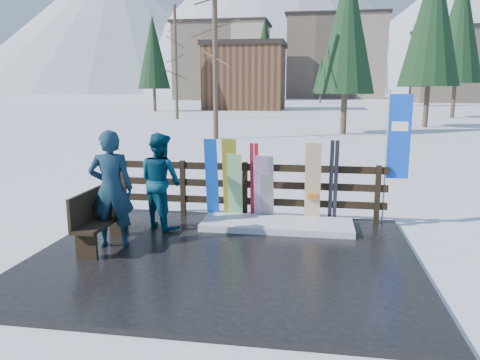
% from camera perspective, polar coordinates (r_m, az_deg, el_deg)
% --- Properties ---
extents(ground, '(700.00, 700.00, 0.00)m').
position_cam_1_polar(ground, '(7.57, -1.93, -9.62)').
color(ground, white).
rests_on(ground, ground).
extents(deck, '(6.00, 5.00, 0.08)m').
position_cam_1_polar(deck, '(7.56, -1.94, -9.34)').
color(deck, black).
rests_on(deck, ground).
extents(fence, '(5.60, 0.10, 1.15)m').
position_cam_1_polar(fence, '(9.45, 0.61, -0.76)').
color(fence, black).
rests_on(fence, deck).
extents(snow_patch, '(2.84, 1.00, 0.12)m').
position_cam_1_polar(snow_patch, '(8.94, 4.53, -5.44)').
color(snow_patch, white).
rests_on(snow_patch, deck).
extents(bench, '(0.41, 1.50, 0.97)m').
position_cam_1_polar(bench, '(8.11, -16.86, -4.28)').
color(bench, black).
rests_on(bench, deck).
extents(snowboard_0, '(0.25, 0.28, 1.64)m').
position_cam_1_polar(snowboard_0, '(9.32, -3.45, 0.08)').
color(snowboard_0, blue).
rests_on(snowboard_0, deck).
extents(snowboard_1, '(0.29, 0.23, 1.36)m').
position_cam_1_polar(snowboard_1, '(9.26, -0.61, -0.88)').
color(snowboard_1, silver).
rests_on(snowboard_1, deck).
extents(snowboard_2, '(0.28, 0.28, 1.65)m').
position_cam_1_polar(snowboard_2, '(9.25, -1.23, 0.02)').
color(snowboard_2, yellow).
rests_on(snowboard_2, deck).
extents(snowboard_3, '(0.30, 0.28, 1.34)m').
position_cam_1_polar(snowboard_3, '(9.19, 2.61, -1.03)').
color(snowboard_3, silver).
rests_on(snowboard_3, deck).
extents(snowboard_4, '(0.25, 0.27, 1.33)m').
position_cam_1_polar(snowboard_4, '(9.18, 3.32, -1.09)').
color(snowboard_4, black).
rests_on(snowboard_4, deck).
extents(snowboard_5, '(0.30, 0.23, 1.60)m').
position_cam_1_polar(snowboard_5, '(9.11, 8.85, -0.45)').
color(snowboard_5, silver).
rests_on(snowboard_5, deck).
extents(ski_pair_a, '(0.17, 0.20, 1.56)m').
position_cam_1_polar(ski_pair_a, '(9.25, 1.75, -0.24)').
color(ski_pair_a, '#A41421').
rests_on(ski_pair_a, deck).
extents(ski_pair_b, '(0.17, 0.26, 1.65)m').
position_cam_1_polar(ski_pair_b, '(9.18, 11.31, -0.27)').
color(ski_pair_b, black).
rests_on(ski_pair_b, deck).
extents(rental_flag, '(0.45, 0.04, 2.60)m').
position_cam_1_polar(rental_flag, '(9.37, 18.49, 4.44)').
color(rental_flag, silver).
rests_on(rental_flag, deck).
extents(person_front, '(0.81, 0.65, 1.95)m').
position_cam_1_polar(person_front, '(7.97, -15.42, -1.06)').
color(person_front, '#153B46').
rests_on(person_front, deck).
extents(person_back, '(1.11, 1.05, 1.81)m').
position_cam_1_polar(person_back, '(8.86, -9.66, -0.10)').
color(person_back, '#083952').
rests_on(person_back, deck).
extents(resort_buildings, '(73.00, 87.60, 22.60)m').
position_cam_1_polar(resort_buildings, '(122.57, 9.33, 14.24)').
color(resort_buildings, tan).
rests_on(resort_buildings, ground).
extents(trees, '(42.07, 68.58, 12.82)m').
position_cam_1_polar(trees, '(56.23, 12.64, 13.91)').
color(trees, '#382B1E').
rests_on(trees, ground).
extents(mountains, '(520.00, 260.00, 120.00)m').
position_cam_1_polar(mountains, '(338.92, 7.53, 19.01)').
color(mountains, white).
rests_on(mountains, ground).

